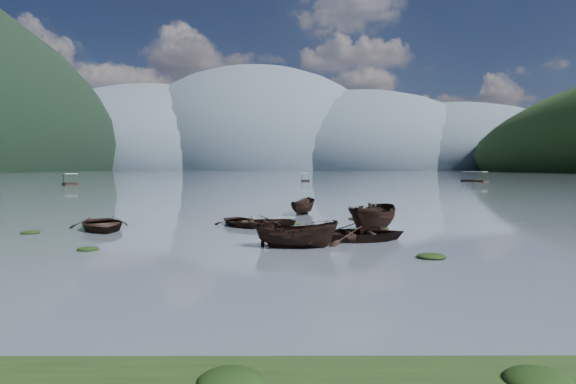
{
  "coord_description": "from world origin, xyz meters",
  "views": [
    {
      "loc": [
        -0.08,
        -19.11,
        3.67
      ],
      "look_at": [
        0.0,
        12.0,
        2.0
      ],
      "focal_mm": 28.0,
      "sensor_mm": 36.0,
      "label": 1
    }
  ],
  "objects_px": {
    "rowboat_3": "(314,237)",
    "pontoon_left": "(70,185)",
    "rowboat_0": "(102,230)",
    "pontoon_centre": "(305,181)"
  },
  "relations": [
    {
      "from": "pontoon_left",
      "to": "rowboat_3",
      "type": "bearing_deg",
      "value": -89.07
    },
    {
      "from": "rowboat_0",
      "to": "rowboat_3",
      "type": "relative_size",
      "value": 1.18
    },
    {
      "from": "rowboat_3",
      "to": "pontoon_left",
      "type": "xyz_separation_m",
      "value": [
        -49.35,
        75.4,
        0.0
      ]
    },
    {
      "from": "rowboat_0",
      "to": "rowboat_3",
      "type": "height_order",
      "value": "rowboat_0"
    },
    {
      "from": "rowboat_3",
      "to": "pontoon_centre",
      "type": "relative_size",
      "value": 0.72
    },
    {
      "from": "pontoon_left",
      "to": "pontoon_centre",
      "type": "height_order",
      "value": "pontoon_left"
    },
    {
      "from": "rowboat_3",
      "to": "pontoon_left",
      "type": "relative_size",
      "value": 0.68
    },
    {
      "from": "rowboat_3",
      "to": "pontoon_centre",
      "type": "xyz_separation_m",
      "value": [
        3.68,
        100.77,
        0.0
      ]
    },
    {
      "from": "rowboat_0",
      "to": "pontoon_left",
      "type": "xyz_separation_m",
      "value": [
        -36.91,
        72.59,
        0.0
      ]
    },
    {
      "from": "rowboat_0",
      "to": "pontoon_centre",
      "type": "relative_size",
      "value": 0.85
    }
  ]
}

